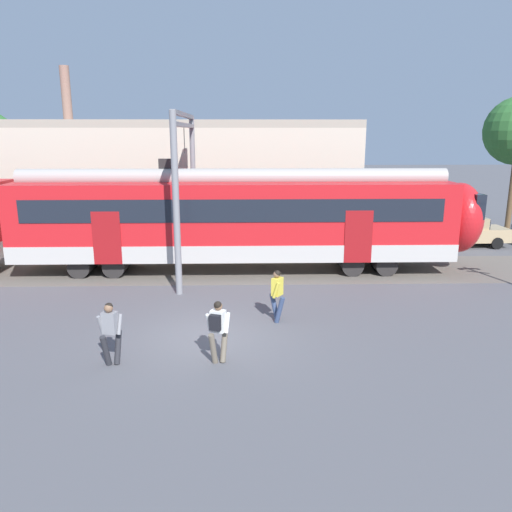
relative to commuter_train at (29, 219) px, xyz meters
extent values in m
plane|color=#515156|center=(7.88, -7.22, -2.25)|extent=(160.00, 160.00, 0.00)
cube|color=#B7B2AD|center=(8.52, 0.00, -1.20)|extent=(18.00, 3.06, 0.70)
cube|color=red|center=(8.52, 0.00, 0.35)|extent=(18.00, 3.00, 2.40)
cube|color=black|center=(8.52, -1.51, 0.55)|extent=(16.56, 0.03, 0.90)
cube|color=maroon|center=(13.47, -1.52, -0.50)|extent=(1.10, 0.04, 2.10)
cube|color=maroon|center=(3.57, -1.52, -0.50)|extent=(1.10, 0.04, 2.10)
cylinder|color=#9C9793|center=(8.52, 0.00, 1.73)|extent=(17.64, 0.70, 0.70)
cube|color=black|center=(5.82, 0.00, 2.28)|extent=(0.70, 0.12, 0.40)
cylinder|color=black|center=(14.80, 0.00, -1.80)|extent=(0.90, 2.40, 0.90)
cylinder|color=black|center=(13.40, 0.00, -1.80)|extent=(0.90, 2.40, 0.90)
cylinder|color=black|center=(3.64, 0.00, -1.80)|extent=(0.90, 2.40, 0.90)
cylinder|color=black|center=(2.24, 0.00, -1.80)|extent=(0.90, 2.40, 0.90)
ellipsoid|color=red|center=(18.07, 0.00, 0.00)|extent=(1.80, 2.85, 2.95)
cube|color=black|center=(18.42, 0.00, 0.60)|extent=(0.40, 2.40, 1.00)
cylinder|color=#28282D|center=(5.44, -9.07, -1.82)|extent=(0.24, 0.38, 0.87)
cylinder|color=#28282D|center=(5.69, -8.85, -1.82)|extent=(0.24, 0.38, 0.87)
cube|color=gray|center=(5.56, -8.96, -1.11)|extent=(0.41, 0.33, 0.56)
cylinder|color=gray|center=(5.80, -8.94, -1.16)|extent=(0.15, 0.26, 0.52)
cylinder|color=gray|center=(5.33, -8.97, -1.16)|extent=(0.15, 0.26, 0.52)
sphere|color=brown|center=(5.56, -8.98, -0.72)|extent=(0.22, 0.22, 0.22)
sphere|color=black|center=(5.56, -8.96, -0.69)|extent=(0.20, 0.20, 0.20)
cylinder|color=#6B6051|center=(8.39, -8.81, -1.82)|extent=(0.27, 0.38, 0.87)
cylinder|color=#6B6051|center=(8.13, -9.01, -1.82)|extent=(0.27, 0.38, 0.87)
cube|color=silver|center=(8.26, -8.91, -1.11)|extent=(0.42, 0.35, 0.56)
cylinder|color=silver|center=(8.03, -8.90, -1.16)|extent=(0.17, 0.26, 0.52)
cylinder|color=silver|center=(8.49, -8.91, -1.16)|extent=(0.17, 0.26, 0.52)
sphere|color=brown|center=(8.27, -8.89, -0.72)|extent=(0.22, 0.22, 0.22)
sphere|color=black|center=(8.26, -8.91, -0.69)|extent=(0.20, 0.20, 0.20)
cube|color=black|center=(8.20, -9.08, -1.09)|extent=(0.32, 0.25, 0.40)
cylinder|color=navy|center=(9.88, -5.90, -1.82)|extent=(0.38, 0.32, 0.87)
cylinder|color=navy|center=(10.02, -6.21, -1.82)|extent=(0.38, 0.32, 0.87)
cube|color=gold|center=(9.95, -6.05, -1.11)|extent=(0.40, 0.43, 0.56)
cylinder|color=gold|center=(9.90, -6.28, -1.16)|extent=(0.26, 0.21, 0.52)
cylinder|color=gold|center=(10.00, -5.83, -1.16)|extent=(0.26, 0.21, 0.52)
sphere|color=brown|center=(9.93, -6.04, -0.72)|extent=(0.22, 0.22, 0.22)
sphere|color=black|center=(9.95, -6.05, -0.69)|extent=(0.20, 0.20, 0.20)
cube|color=tan|center=(20.54, 4.43, -1.61)|extent=(4.05, 1.77, 0.68)
cube|color=#9D8662|center=(20.39, 4.43, -0.99)|extent=(1.94, 1.50, 0.56)
cube|color=black|center=(21.33, 4.46, -1.03)|extent=(0.16, 1.37, 0.48)
cylinder|color=black|center=(21.75, 5.25, -1.95)|extent=(0.61, 0.22, 0.60)
cylinder|color=black|center=(21.80, 3.69, -1.95)|extent=(0.61, 0.22, 0.60)
cylinder|color=black|center=(19.27, 5.17, -1.95)|extent=(0.61, 0.22, 0.60)
cylinder|color=black|center=(19.32, 3.61, -1.95)|extent=(0.61, 0.22, 0.60)
cylinder|color=gray|center=(6.54, -3.20, 1.00)|extent=(0.24, 0.24, 6.50)
cylinder|color=gray|center=(6.54, 3.20, 1.00)|extent=(0.24, 0.24, 6.50)
cube|color=gray|center=(6.54, 0.00, 4.20)|extent=(0.20, 6.40, 0.16)
cube|color=gray|center=(6.54, 0.00, 3.80)|extent=(0.20, 6.40, 0.16)
cylinder|color=black|center=(6.54, 0.00, 3.20)|extent=(0.03, 0.03, 1.00)
cube|color=beige|center=(5.35, 7.40, 0.75)|extent=(19.52, 5.00, 6.00)
cube|color=#9F9686|center=(5.35, 7.40, 3.95)|extent=(19.52, 5.00, 0.40)
cylinder|color=#8C6656|center=(-0.50, 7.40, 5.35)|extent=(0.50, 0.50, 3.20)
cylinder|color=brown|center=(25.09, 8.93, -0.01)|extent=(0.32, 0.32, 4.48)
camera|label=1|loc=(8.91, -20.73, 3.49)|focal=35.00mm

